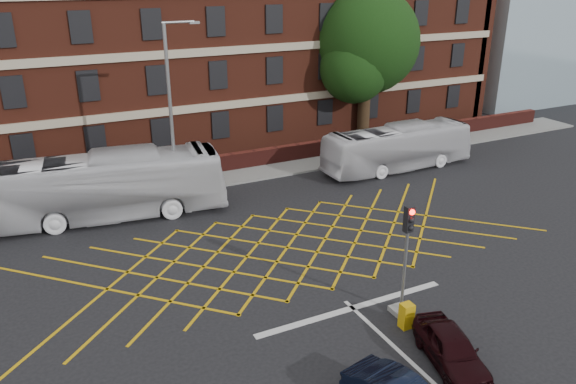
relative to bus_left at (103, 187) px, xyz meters
name	(u,v)px	position (x,y,z in m)	size (l,w,h in m)	color
ground	(308,267)	(6.78, -9.16, -1.69)	(120.00, 120.00, 0.00)	black
victorian_building	(164,30)	(7.03, 12.84, 6.15)	(51.00, 12.17, 20.40)	maroon
boundary_wall	(208,166)	(6.78, 3.84, -1.14)	(56.00, 0.50, 1.10)	#4C1914
far_pavement	(213,178)	(6.78, 2.84, -1.63)	(60.00, 3.00, 0.12)	slate
glass_block	(516,46)	(40.78, 11.84, 3.31)	(14.00, 10.00, 10.00)	#99B2BF
box_junction_hatching	(287,247)	(6.78, -7.16, -1.68)	(11.50, 0.12, 0.02)	#CC990C
stop_line	(353,308)	(6.78, -12.66, -1.68)	(8.00, 0.30, 0.02)	silver
bus_left	(103,187)	(0.00, 0.00, 0.00)	(2.84, 12.14, 3.38)	silver
bus_right	(398,148)	(17.83, -0.54, -0.29)	(2.36, 10.09, 2.81)	silver
car_maroon	(451,348)	(7.84, -16.74, -1.09)	(1.41, 3.50, 1.19)	black
deciduous_tree	(366,49)	(19.78, 6.31, 4.86)	(7.64, 7.42, 10.79)	black
traffic_light_near	(404,271)	(8.22, -13.70, 0.07)	(0.70, 0.70, 4.27)	slate
street_lamp	(175,147)	(3.75, -0.25, 1.64)	(2.25, 1.00, 9.53)	slate
utility_cabinet	(406,316)	(7.82, -14.50, -1.22)	(0.44, 0.39, 0.94)	#CE9C0C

